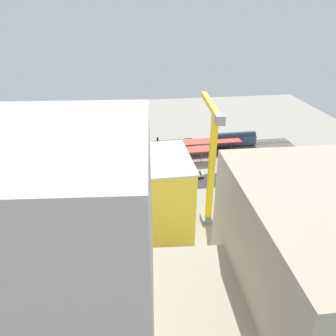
# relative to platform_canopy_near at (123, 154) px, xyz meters

# --- Properties ---
(ground_plane) EXTENTS (192.12, 192.12, 0.00)m
(ground_plane) POSITION_rel_platform_canopy_near_xyz_m (-7.86, 12.90, -4.18)
(ground_plane) COLOR #9E998C
(ground_plane) RESTS_ON ground
(rail_bed) EXTENTS (120.25, 15.07, 0.01)m
(rail_bed) POSITION_rel_platform_canopy_near_xyz_m (-7.86, -8.46, -4.18)
(rail_bed) COLOR #5B544C
(rail_bed) RESTS_ON ground
(street_asphalt) EXTENTS (120.19, 10.71, 0.01)m
(street_asphalt) POSITION_rel_platform_canopy_near_xyz_m (-7.86, 14.97, -4.18)
(street_asphalt) COLOR #2D2D33
(street_asphalt) RESTS_ON ground
(track_rails) EXTENTS (120.06, 8.63, 0.12)m
(track_rails) POSITION_rel_platform_canopy_near_xyz_m (-7.86, -8.46, -4.00)
(track_rails) COLOR #9E9EA8
(track_rails) RESTS_ON ground
(platform_canopy_near) EXTENTS (62.10, 6.13, 4.45)m
(platform_canopy_near) POSITION_rel_platform_canopy_near_xyz_m (0.00, 0.00, 0.00)
(platform_canopy_near) COLOR #A82D23
(platform_canopy_near) RESTS_ON ground
(platform_canopy_far) EXTENTS (62.04, 6.25, 4.15)m
(platform_canopy_far) POSITION_rel_platform_canopy_near_xyz_m (-13.67, -7.56, -0.28)
(platform_canopy_far) COLOR #A82D23
(platform_canopy_far) RESTS_ON ground
(locomotive) EXTENTS (16.69, 3.22, 5.30)m
(locomotive) POSITION_rel_platform_canopy_near_xyz_m (-20.06, -11.14, -2.27)
(locomotive) COLOR black
(locomotive) RESTS_ON ground
(passenger_coach) EXTENTS (18.09, 3.20, 5.74)m
(passenger_coach) POSITION_rel_platform_canopy_near_xyz_m (-43.23, -11.14, -1.17)
(passenger_coach) COLOR black
(passenger_coach) RESTS_ON ground
(freight_coach_far) EXTENTS (17.37, 3.25, 6.31)m
(freight_coach_far) POSITION_rel_platform_canopy_near_xyz_m (2.83, -5.78, -0.86)
(freight_coach_far) COLOR black
(freight_coach_far) RESTS_ON ground
(parked_car_0) EXTENTS (4.21, 1.84, 1.80)m
(parked_car_0) POSITION_rel_platform_canopy_near_xyz_m (-41.11, 11.46, -3.39)
(parked_car_0) COLOR black
(parked_car_0) RESTS_ON ground
(parked_car_1) EXTENTS (4.16, 1.86, 1.68)m
(parked_car_1) POSITION_rel_platform_canopy_near_xyz_m (-32.87, 11.65, -3.44)
(parked_car_1) COLOR black
(parked_car_1) RESTS_ON ground
(parked_car_2) EXTENTS (4.39, 2.00, 1.71)m
(parked_car_2) POSITION_rel_platform_canopy_near_xyz_m (-23.75, 11.66, -3.41)
(parked_car_2) COLOR black
(parked_car_2) RESTS_ON ground
(parked_car_3) EXTENTS (4.20, 1.84, 1.69)m
(parked_car_3) POSITION_rel_platform_canopy_near_xyz_m (-15.56, 11.20, -3.43)
(parked_car_3) COLOR black
(parked_car_3) RESTS_ON ground
(construction_building) EXTENTS (37.12, 18.86, 18.88)m
(construction_building) POSITION_rel_platform_canopy_near_xyz_m (2.75, 35.49, 5.26)
(construction_building) COLOR yellow
(construction_building) RESTS_ON ground
(construction_roof_slab) EXTENTS (37.72, 19.47, 0.40)m
(construction_roof_slab) POSITION_rel_platform_canopy_near_xyz_m (2.75, 35.49, 14.90)
(construction_roof_slab) COLOR #B7B2A8
(construction_roof_slab) RESTS_ON construction_building
(tower_crane) EXTENTS (3.74, 22.53, 30.12)m
(tower_crane) POSITION_rel_platform_canopy_near_xyz_m (-21.55, 33.42, 13.30)
(tower_crane) COLOR gray
(tower_crane) RESTS_ON ground
(box_truck_0) EXTENTS (9.54, 3.22, 3.54)m
(box_truck_0) POSITION_rel_platform_canopy_near_xyz_m (-10.58, 20.70, -2.45)
(box_truck_0) COLOR black
(box_truck_0) RESTS_ON ground
(street_tree_0) EXTENTS (4.74, 4.74, 6.60)m
(street_tree_0) POSITION_rel_platform_canopy_near_xyz_m (-10.60, 19.02, 0.03)
(street_tree_0) COLOR brown
(street_tree_0) RESTS_ON ground
(street_tree_1) EXTENTS (6.02, 6.02, 7.70)m
(street_tree_1) POSITION_rel_platform_canopy_near_xyz_m (4.17, 19.47, 0.50)
(street_tree_1) COLOR brown
(street_tree_1) RESTS_ON ground
(street_tree_2) EXTENTS (5.60, 5.60, 7.46)m
(street_tree_2) POSITION_rel_platform_canopy_near_xyz_m (18.11, 19.92, 0.47)
(street_tree_2) COLOR brown
(street_tree_2) RESTS_ON ground
(street_tree_3) EXTENTS (6.36, 6.36, 8.65)m
(street_tree_3) POSITION_rel_platform_canopy_near_xyz_m (-8.12, 19.42, 1.28)
(street_tree_3) COLOR brown
(street_tree_3) RESTS_ON ground
(traffic_light) EXTENTS (0.50, 0.36, 6.15)m
(traffic_light) POSITION_rel_platform_canopy_near_xyz_m (15.27, 19.47, -0.08)
(traffic_light) COLOR #333333
(traffic_light) RESTS_ON ground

